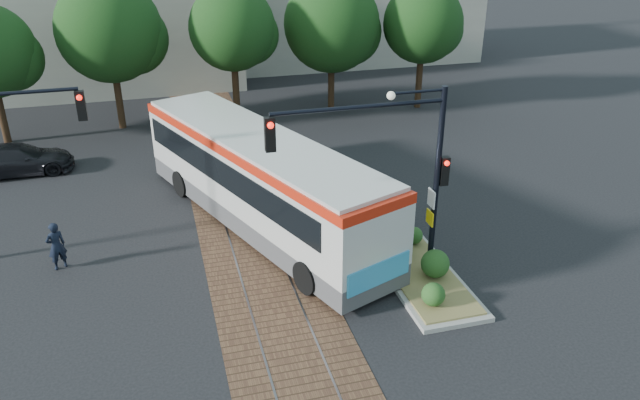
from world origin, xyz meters
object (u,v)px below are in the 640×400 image
at_px(city_bus, 259,176).
at_px(traffic_island, 422,269).
at_px(signal_pole_main, 400,159).
at_px(officer, 56,246).
at_px(parked_car, 18,159).

distance_m(city_bus, traffic_island, 6.76).
xyz_separation_m(traffic_island, signal_pole_main, (-0.96, 0.09, 3.83)).
xyz_separation_m(city_bus, traffic_island, (4.25, -5.00, -1.59)).
height_order(traffic_island, signal_pole_main, signal_pole_main).
xyz_separation_m(city_bus, signal_pole_main, (3.29, -4.91, 2.23)).
distance_m(traffic_island, signal_pole_main, 3.95).
bearing_deg(officer, city_bus, 163.94).
height_order(traffic_island, parked_car, parked_car).
distance_m(traffic_island, officer, 11.78).
height_order(city_bus, parked_car, city_bus).
xyz_separation_m(city_bus, officer, (-6.92, -1.29, -1.09)).
height_order(city_bus, traffic_island, city_bus).
bearing_deg(officer, traffic_island, 134.99).
bearing_deg(city_bus, officer, 169.20).
height_order(officer, parked_car, officer).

